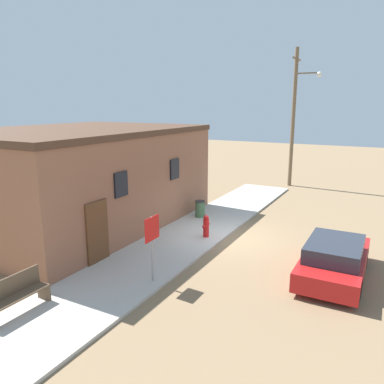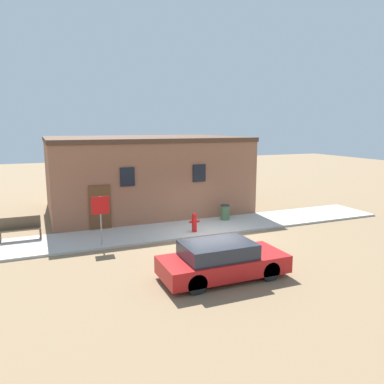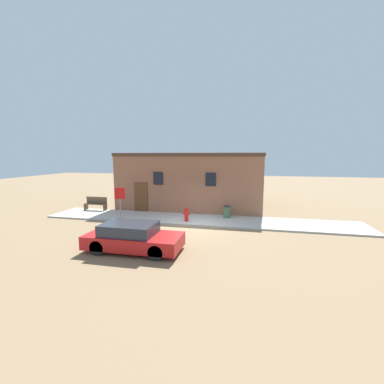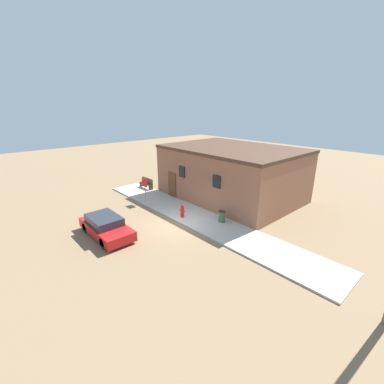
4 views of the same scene
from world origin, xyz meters
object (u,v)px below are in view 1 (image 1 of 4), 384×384
object	(u,v)px
fire_hydrant	(206,226)
stop_sign	(152,236)
trash_bin	(200,209)
utility_pole	(295,114)
bench	(16,295)
parked_car	(334,259)

from	to	relation	value
fire_hydrant	stop_sign	distance (m)	4.39
fire_hydrant	trash_bin	xyz separation A→B (m)	(2.37, 1.47, -0.06)
fire_hydrant	utility_pole	world-z (taller)	utility_pole
fire_hydrant	stop_sign	size ratio (longest dim) A/B	0.45
utility_pole	fire_hydrant	bearing A→B (deg)	177.68
bench	parked_car	size ratio (longest dim) A/B	0.40
bench	parked_car	world-z (taller)	parked_car
fire_hydrant	bench	size ratio (longest dim) A/B	0.54
fire_hydrant	trash_bin	bearing A→B (deg)	31.87
trash_bin	stop_sign	bearing A→B (deg)	-165.01
stop_sign	bench	distance (m)	3.86
fire_hydrant	utility_pole	bearing A→B (deg)	-2.32
fire_hydrant	stop_sign	bearing A→B (deg)	-175.90
utility_pole	trash_bin	bearing A→B (deg)	168.53
fire_hydrant	utility_pole	distance (m)	12.73
fire_hydrant	parked_car	world-z (taller)	parked_car
parked_car	trash_bin	bearing A→B (deg)	61.49
fire_hydrant	parked_car	size ratio (longest dim) A/B	0.22
utility_pole	parked_car	distance (m)	14.56
trash_bin	parked_car	size ratio (longest dim) A/B	0.19
fire_hydrant	bench	world-z (taller)	bench
trash_bin	utility_pole	xyz separation A→B (m)	(9.65, -1.96, 4.24)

